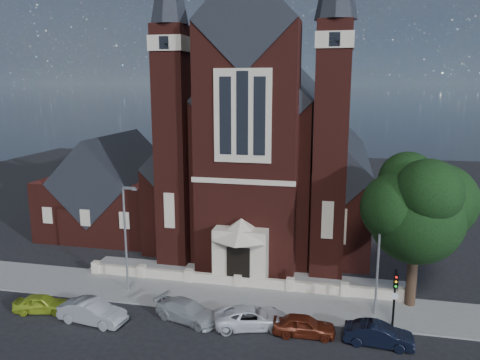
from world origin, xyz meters
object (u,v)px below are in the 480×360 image
at_px(church, 272,152).
at_px(street_lamp_left, 126,233).
at_px(parish_hall, 115,193).
at_px(traffic_signal, 395,291).
at_px(car_white_suv, 251,317).
at_px(car_dark_red, 304,325).
at_px(car_silver_a, 92,312).
at_px(car_lime_van, 42,303).
at_px(street_lamp_right, 380,251).
at_px(street_tree, 419,212).
at_px(car_silver_b, 188,311).
at_px(car_navy, 379,335).

xyz_separation_m(church, street_lamp_left, (-7.91, -18.94, -3.59)).
bearing_deg(parish_hall, traffic_signal, -29.98).
height_order(car_white_suv, car_dark_red, car_white_suv).
height_order(church, parish_hall, church).
bearing_deg(car_silver_a, traffic_signal, -73.08).
bearing_deg(car_white_suv, traffic_signal, -95.94).
distance_m(church, car_lime_van, 27.40).
bearing_deg(street_lamp_left, street_lamp_right, 0.00).
relative_size(street_tree, street_lamp_right, 1.32).
relative_size(car_lime_van, car_silver_a, 0.80).
relative_size(church, street_tree, 3.26).
distance_m(street_lamp_right, car_dark_red, 7.01).
xyz_separation_m(car_silver_a, car_dark_red, (13.66, 1.34, -0.09)).
height_order(church, street_lamp_left, church).
relative_size(parish_hall, street_tree, 1.14).
relative_size(church, car_lime_van, 9.57).
distance_m(church, street_lamp_right, 21.76).
bearing_deg(car_silver_b, parish_hall, 57.83).
bearing_deg(street_tree, car_navy, -115.74).
bearing_deg(street_lamp_right, car_navy, -91.74).
bearing_deg(car_white_suv, car_lime_van, 77.54).
relative_size(parish_hall, street_lamp_right, 1.51).
xyz_separation_m(car_silver_a, car_navy, (18.12, 1.19, -0.08)).
relative_size(street_tree, street_lamp_left, 1.32).
xyz_separation_m(street_lamp_right, traffic_signal, (0.91, -1.57, -2.02)).
bearing_deg(street_lamp_left, car_silver_b, -30.02).
relative_size(street_lamp_right, car_white_suv, 1.68).
xyz_separation_m(street_lamp_left, traffic_signal, (18.91, -1.57, -2.02)).
distance_m(church, car_silver_b, 23.61).
xyz_separation_m(church, car_lime_van, (-12.29, -23.29, -7.56)).
distance_m(church, car_dark_red, 24.37).
relative_size(car_silver_a, car_white_suv, 0.95).
height_order(parish_hall, street_tree, street_tree).
distance_m(church, car_silver_a, 26.28).
height_order(street_lamp_left, street_lamp_right, same).
bearing_deg(church, car_silver_b, -95.50).
bearing_deg(car_lime_van, car_navy, -101.22).
distance_m(church, traffic_signal, 23.94).
bearing_deg(traffic_signal, church, 118.20).
height_order(car_silver_a, car_white_suv, car_silver_a).
bearing_deg(church, street_tree, -53.83).
bearing_deg(street_lamp_right, parish_hall, 151.78).
distance_m(street_lamp_left, car_dark_red, 14.45).
relative_size(street_lamp_left, car_silver_b, 1.76).
bearing_deg(parish_hall, car_navy, -34.31).
bearing_deg(church, car_dark_red, -76.22).
distance_m(traffic_signal, car_silver_a, 19.51).
bearing_deg(car_lime_van, street_tree, -89.14).
xyz_separation_m(parish_hall, street_lamp_right, (26.09, -14.00, 0.59)).
bearing_deg(car_lime_van, car_silver_a, -110.64).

